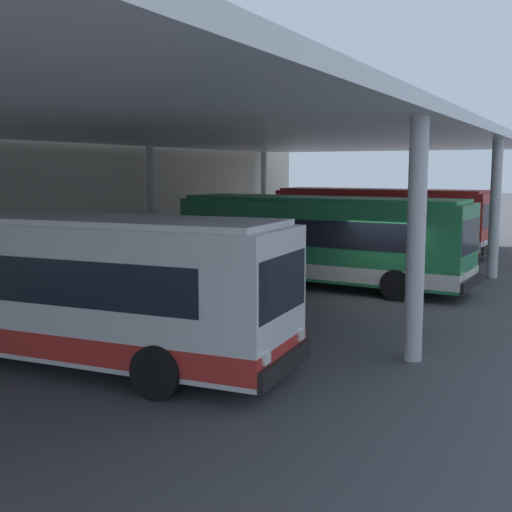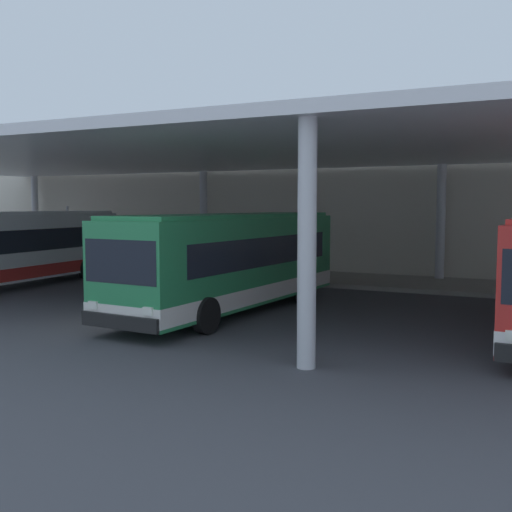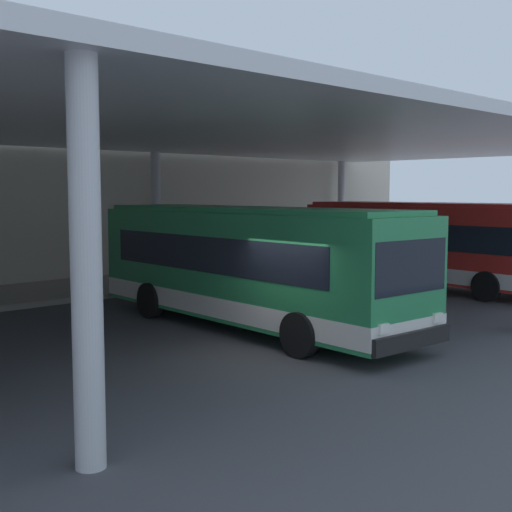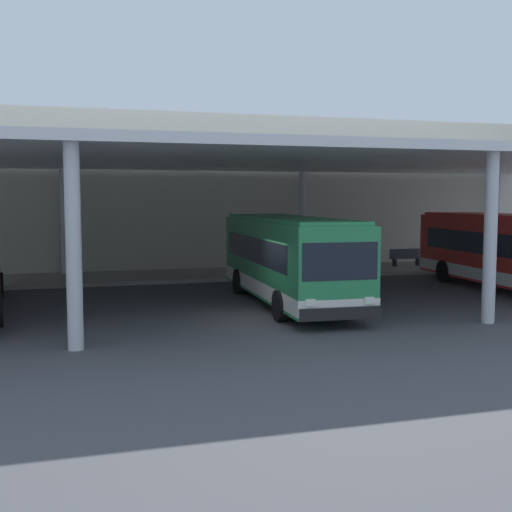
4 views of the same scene
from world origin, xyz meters
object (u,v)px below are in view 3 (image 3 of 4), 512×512
bus_second_bay (248,265)px  bench_waiting (273,255)px  bus_middle_bay (428,243)px  trash_bin (234,258)px

bus_second_bay → bench_waiting: size_ratio=5.92×
bus_middle_bay → bench_waiting: size_ratio=5.94×
bus_middle_bay → trash_bin: bus_middle_bay is taller
bus_second_bay → trash_bin: bus_second_bay is taller
bus_middle_bay → bench_waiting: (0.06, 8.25, -0.99)m
bus_middle_bay → trash_bin: size_ratio=10.90×
bench_waiting → bus_second_bay: bearing=-137.8°
bus_second_bay → bus_middle_bay: size_ratio=1.00×
bus_middle_bay → bench_waiting: 8.31m
trash_bin → bus_middle_bay: bearing=-74.8°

